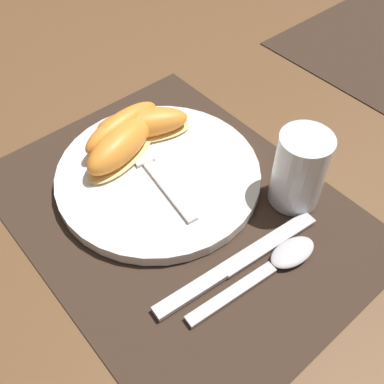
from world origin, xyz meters
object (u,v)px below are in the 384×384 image
(juice_glass, at_px, (299,173))
(citrus_wedge_2, at_px, (120,148))
(citrus_wedge_0, at_px, (143,125))
(plate, at_px, (158,175))
(spoon, at_px, (277,263))
(fork, at_px, (149,167))
(knife, at_px, (235,264))
(citrus_wedge_1, at_px, (123,130))

(juice_glass, height_order, citrus_wedge_2, juice_glass)
(juice_glass, relative_size, citrus_wedge_0, 0.74)
(plate, relative_size, citrus_wedge_0, 1.94)
(citrus_wedge_2, bearing_deg, citrus_wedge_0, 110.29)
(spoon, xyz_separation_m, fork, (-0.20, -0.03, 0.01))
(spoon, relative_size, citrus_wedge_2, 1.39)
(juice_glass, bearing_deg, citrus_wedge_0, -158.03)
(knife, bearing_deg, citrus_wedge_2, -178.08)
(citrus_wedge_2, bearing_deg, fork, 22.90)
(spoon, distance_m, citrus_wedge_0, 0.26)
(juice_glass, relative_size, spoon, 0.57)
(juice_glass, xyz_separation_m, fork, (-0.15, -0.12, -0.03))
(citrus_wedge_0, height_order, citrus_wedge_1, citrus_wedge_1)
(fork, relative_size, citrus_wedge_0, 1.33)
(citrus_wedge_2, bearing_deg, plate, 23.93)
(juice_glass, relative_size, citrus_wedge_2, 0.79)
(spoon, bearing_deg, citrus_wedge_0, 178.31)
(juice_glass, xyz_separation_m, knife, (0.03, -0.13, -0.04))
(citrus_wedge_1, relative_size, citrus_wedge_2, 1.05)
(fork, bearing_deg, juice_glass, 38.70)
(plate, relative_size, citrus_wedge_1, 1.99)
(spoon, xyz_separation_m, citrus_wedge_1, (-0.27, -0.02, 0.03))
(spoon, height_order, fork, fork)
(citrus_wedge_0, distance_m, citrus_wedge_1, 0.03)
(knife, bearing_deg, citrus_wedge_1, 176.30)
(citrus_wedge_0, bearing_deg, juice_glass, 21.97)
(juice_glass, relative_size, knife, 0.45)
(citrus_wedge_0, bearing_deg, citrus_wedge_1, -104.12)
(knife, height_order, citrus_wedge_0, citrus_wedge_0)
(juice_glass, bearing_deg, plate, -140.53)
(citrus_wedge_0, relative_size, citrus_wedge_2, 1.08)
(knife, height_order, fork, fork)
(fork, xyz_separation_m, citrus_wedge_2, (-0.04, -0.02, 0.02))
(knife, xyz_separation_m, citrus_wedge_1, (-0.24, 0.02, 0.03))
(juice_glass, xyz_separation_m, citrus_wedge_0, (-0.21, -0.08, -0.01))
(plate, xyz_separation_m, knife, (0.16, -0.02, -0.01))
(spoon, bearing_deg, juice_glass, 121.45)
(knife, relative_size, citrus_wedge_2, 1.76)
(knife, xyz_separation_m, fork, (-0.17, 0.01, 0.02))
(citrus_wedge_1, bearing_deg, plate, 0.00)
(fork, bearing_deg, citrus_wedge_0, 149.58)
(spoon, distance_m, fork, 0.21)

